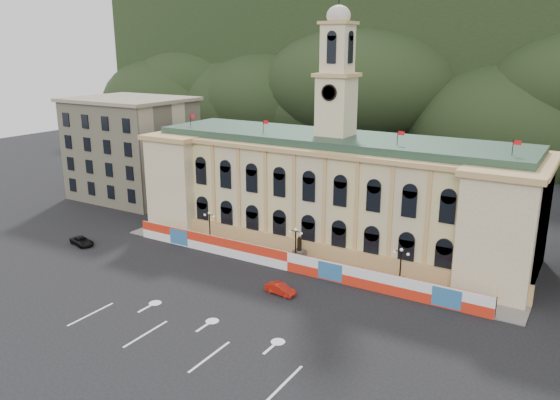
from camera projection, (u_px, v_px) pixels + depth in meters
The scene contains 13 objects.
ground at pixel (215, 319), 57.01m from camera, with size 260.00×260.00×0.00m, color black.
lane_markings at pixel (184, 340), 52.89m from camera, with size 26.00×10.00×0.02m, color white, non-canonical shape.
hill_ridge at pixel (482, 77), 152.24m from camera, with size 230.00×80.00×64.00m.
city_hall at pixel (333, 190), 77.66m from camera, with size 56.20×17.60×37.10m.
side_building_left at pixel (132, 148), 101.41m from camera, with size 21.00×17.00×18.60m.
hoarding_fence at pixel (288, 261), 69.06m from camera, with size 50.00×0.44×2.50m.
pavement at pixel (298, 263), 71.61m from camera, with size 56.00×5.50×0.16m, color slate.
statue at pixel (299, 255), 71.52m from camera, with size 1.40×1.40×3.72m.
lamp_left at pixel (210, 226), 77.17m from camera, with size 1.96×0.44×5.15m.
lamp_center at pixel (296, 243), 70.19m from camera, with size 1.96×0.44×5.15m.
lamp_right at pixel (401, 265), 63.21m from camera, with size 1.96×0.44×5.15m.
red_sedan at pixel (280, 289), 62.65m from camera, with size 3.90×1.71×1.24m, color #A6160B.
black_suv at pixel (82, 241), 78.19m from camera, with size 4.57×2.85×1.18m, color black.
Camera 1 is at (32.47, -40.58, 27.39)m, focal length 35.00 mm.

